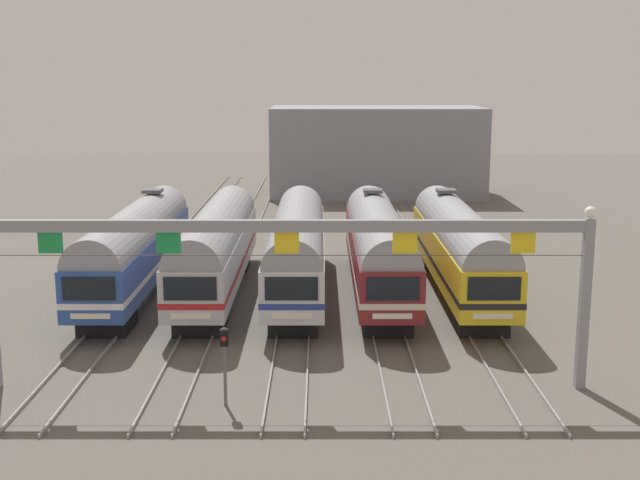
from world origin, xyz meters
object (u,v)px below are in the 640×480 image
at_px(commuter_train_maroon, 377,246).
at_px(commuter_train_yellow, 458,246).
at_px(commuter_train_stainless, 215,246).
at_px(commuter_train_silver, 296,246).
at_px(yard_signal_mast, 224,352).
at_px(commuter_train_blue, 134,246).
at_px(catenary_gantry, 286,252).

xyz_separation_m(commuter_train_maroon, commuter_train_yellow, (4.34, 0.00, 0.00)).
relative_size(commuter_train_stainless, commuter_train_silver, 1.00).
distance_m(commuter_train_silver, yard_signal_mast, 15.40).
xyz_separation_m(commuter_train_blue, commuter_train_silver, (8.67, -0.00, -0.00)).
relative_size(commuter_train_yellow, catenary_gantry, 0.80).
height_order(commuter_train_silver, catenary_gantry, catenary_gantry).
height_order(commuter_train_silver, commuter_train_yellow, commuter_train_yellow).
relative_size(commuter_train_blue, commuter_train_yellow, 1.00).
distance_m(commuter_train_stainless, commuter_train_yellow, 13.01).
bearing_deg(commuter_train_blue, commuter_train_silver, -0.03).
bearing_deg(commuter_train_silver, commuter_train_maroon, 0.06).
bearing_deg(yard_signal_mast, commuter_train_yellow, 54.57).
xyz_separation_m(commuter_train_blue, commuter_train_maroon, (13.01, 0.00, 0.00)).
bearing_deg(catenary_gantry, commuter_train_stainless, 107.82).
distance_m(commuter_train_stainless, yard_signal_mast, 15.40).
bearing_deg(commuter_train_stainless, commuter_train_blue, 179.94).
relative_size(commuter_train_maroon, yard_signal_mast, 6.21).
height_order(commuter_train_blue, commuter_train_yellow, same).
distance_m(commuter_train_blue, commuter_train_stainless, 4.34).
height_order(commuter_train_yellow, catenary_gantry, catenary_gantry).
height_order(commuter_train_blue, commuter_train_maroon, same).
xyz_separation_m(catenary_gantry, yard_signal_mast, (-2.17, -1.74, -3.24)).
xyz_separation_m(commuter_train_stainless, catenary_gantry, (4.34, -13.49, 2.59)).
xyz_separation_m(commuter_train_blue, yard_signal_mast, (6.51, -15.24, -0.66)).
relative_size(commuter_train_silver, commuter_train_maroon, 1.00).
bearing_deg(commuter_train_stainless, commuter_train_yellow, 0.02).
bearing_deg(catenary_gantry, commuter_train_silver, 90.00).
relative_size(commuter_train_yellow, yard_signal_mast, 6.21).
xyz_separation_m(commuter_train_stainless, yard_signal_mast, (2.17, -15.24, -0.65)).
bearing_deg(commuter_train_maroon, commuter_train_stainless, -179.97).
relative_size(commuter_train_maroon, catenary_gantry, 0.80).
bearing_deg(yard_signal_mast, catenary_gantry, 38.75).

